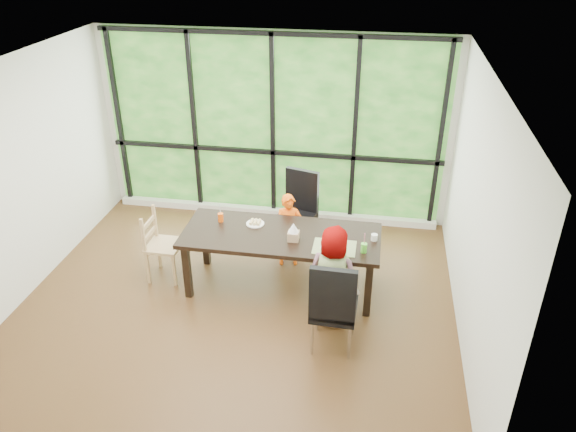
# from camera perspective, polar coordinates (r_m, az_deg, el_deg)

# --- Properties ---
(ground) EXTENTS (5.00, 5.00, 0.00)m
(ground) POSITION_cam_1_polar(r_m,az_deg,el_deg) (6.64, -5.12, -8.63)
(ground) COLOR black
(ground) RESTS_ON ground
(back_wall) EXTENTS (5.00, 0.00, 5.00)m
(back_wall) POSITION_cam_1_polar(r_m,az_deg,el_deg) (7.94, -1.50, 9.07)
(back_wall) COLOR silver
(back_wall) RESTS_ON ground
(foliage_backdrop) EXTENTS (4.80, 0.02, 2.65)m
(foliage_backdrop) POSITION_cam_1_polar(r_m,az_deg,el_deg) (7.92, -1.53, 9.02)
(foliage_backdrop) COLOR #174715
(foliage_backdrop) RESTS_ON back_wall
(window_mullions) EXTENTS (4.80, 0.06, 2.65)m
(window_mullions) POSITION_cam_1_polar(r_m,az_deg,el_deg) (7.89, -1.58, 8.93)
(window_mullions) COLOR black
(window_mullions) RESTS_ON back_wall
(window_sill) EXTENTS (4.80, 0.12, 0.10)m
(window_sill) POSITION_cam_1_polar(r_m,az_deg,el_deg) (8.38, -1.52, 0.43)
(window_sill) COLOR silver
(window_sill) RESTS_ON ground
(dining_table) EXTENTS (2.36, 1.11, 0.75)m
(dining_table) POSITION_cam_1_polar(r_m,az_deg,el_deg) (6.62, -0.71, -4.65)
(dining_table) COLOR black
(dining_table) RESTS_ON ground
(chair_window_leather) EXTENTS (0.57, 0.57, 1.08)m
(chair_window_leather) POSITION_cam_1_polar(r_m,az_deg,el_deg) (7.32, 0.82, 0.34)
(chair_window_leather) COLOR black
(chair_window_leather) RESTS_ON ground
(chair_interior_leather) EXTENTS (0.47, 0.47, 1.08)m
(chair_interior_leather) POSITION_cam_1_polar(r_m,az_deg,el_deg) (5.71, 4.77, -8.91)
(chair_interior_leather) COLOR black
(chair_interior_leather) RESTS_ON ground
(chair_end_beech) EXTENTS (0.40, 0.42, 0.90)m
(chair_end_beech) POSITION_cam_1_polar(r_m,az_deg,el_deg) (6.94, -12.59, -2.97)
(chair_end_beech) COLOR #A38052
(chair_end_beech) RESTS_ON ground
(child_toddler) EXTENTS (0.40, 0.30, 0.98)m
(child_toddler) POSITION_cam_1_polar(r_m,az_deg,el_deg) (7.02, 0.10, -1.44)
(child_toddler) COLOR #FF5909
(child_toddler) RESTS_ON ground
(child_older) EXTENTS (0.65, 0.51, 1.18)m
(child_older) POSITION_cam_1_polar(r_m,az_deg,el_deg) (6.00, 4.80, -6.20)
(child_older) COLOR slate
(child_older) RESTS_ON ground
(placemat) EXTENTS (0.48, 0.35, 0.01)m
(placemat) POSITION_cam_1_polar(r_m,az_deg,el_deg) (6.19, 4.80, -3.23)
(placemat) COLOR tan
(placemat) RESTS_ON dining_table
(plate_far) EXTENTS (0.22, 0.22, 0.01)m
(plate_far) POSITION_cam_1_polar(r_m,az_deg,el_deg) (6.63, -3.39, -0.79)
(plate_far) COLOR white
(plate_far) RESTS_ON dining_table
(plate_near) EXTENTS (0.26, 0.26, 0.02)m
(plate_near) POSITION_cam_1_polar(r_m,az_deg,el_deg) (6.17, 4.57, -3.28)
(plate_near) COLOR white
(plate_near) RESTS_ON dining_table
(orange_cup) EXTENTS (0.07, 0.07, 0.10)m
(orange_cup) POSITION_cam_1_polar(r_m,az_deg,el_deg) (6.71, -6.94, -0.14)
(orange_cup) COLOR #F9590E
(orange_cup) RESTS_ON dining_table
(green_cup) EXTENTS (0.07, 0.07, 0.11)m
(green_cup) POSITION_cam_1_polar(r_m,az_deg,el_deg) (6.11, 7.81, -3.27)
(green_cup) COLOR #5BD537
(green_cup) RESTS_ON dining_table
(white_mug) EXTENTS (0.07, 0.07, 0.08)m
(white_mug) POSITION_cam_1_polar(r_m,az_deg,el_deg) (6.36, 8.86, -2.18)
(white_mug) COLOR white
(white_mug) RESTS_ON dining_table
(tissue_box) EXTENTS (0.12, 0.12, 0.11)m
(tissue_box) POSITION_cam_1_polar(r_m,az_deg,el_deg) (6.28, 0.56, -2.06)
(tissue_box) COLOR tan
(tissue_box) RESTS_ON dining_table
(crepe_rolls_far) EXTENTS (0.15, 0.12, 0.04)m
(crepe_rolls_far) POSITION_cam_1_polar(r_m,az_deg,el_deg) (6.62, -3.40, -0.61)
(crepe_rolls_far) COLOR tan
(crepe_rolls_far) RESTS_ON plate_far
(crepe_rolls_near) EXTENTS (0.05, 0.12, 0.04)m
(crepe_rolls_near) POSITION_cam_1_polar(r_m,az_deg,el_deg) (6.15, 4.58, -3.07)
(crepe_rolls_near) COLOR tan
(crepe_rolls_near) RESTS_ON plate_near
(straw_white) EXTENTS (0.01, 0.04, 0.20)m
(straw_white) POSITION_cam_1_polar(r_m,az_deg,el_deg) (6.66, -6.99, 0.55)
(straw_white) COLOR white
(straw_white) RESTS_ON orange_cup
(straw_pink) EXTENTS (0.01, 0.04, 0.20)m
(straw_pink) POSITION_cam_1_polar(r_m,az_deg,el_deg) (6.07, 7.87, -2.51)
(straw_pink) COLOR pink
(straw_pink) RESTS_ON green_cup
(tissue) EXTENTS (0.12, 0.12, 0.11)m
(tissue) POSITION_cam_1_polar(r_m,az_deg,el_deg) (6.22, 0.57, -1.20)
(tissue) COLOR white
(tissue) RESTS_ON tissue_box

